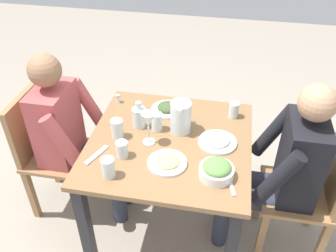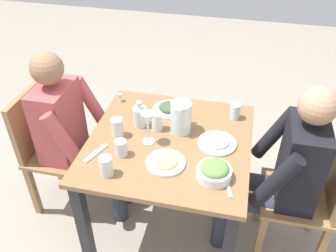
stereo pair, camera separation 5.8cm
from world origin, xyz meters
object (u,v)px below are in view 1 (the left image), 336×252
at_px(dining_table, 170,157).
at_px(plate_fries, 167,162).
at_px(plate_yoghurt, 218,141).
at_px(water_glass_near_right, 234,110).
at_px(water_glass_by_pitcher, 108,168).
at_px(salt_shaker, 118,99).
at_px(chair_far, 47,148).
at_px(plate_dolmas, 167,108).
at_px(diner_far, 73,134).
at_px(salad_bowl, 217,170).
at_px(oil_carafe, 139,118).
at_px(water_glass_far_right, 122,149).
at_px(water_pitcher, 181,117).
at_px(water_glass_near_left, 117,129).
at_px(diner_near, 281,166).
at_px(chair_near, 313,190).
at_px(wine_glass, 148,122).
at_px(water_glass_center, 157,122).

xyz_separation_m(dining_table, plate_fries, (-0.19, -0.02, 0.14)).
distance_m(plate_yoghurt, water_glass_near_right, 0.29).
height_order(water_glass_by_pitcher, salt_shaker, water_glass_by_pitcher).
xyz_separation_m(chair_far, plate_dolmas, (0.22, -0.76, 0.27)).
height_order(diner_far, salad_bowl, diner_far).
bearing_deg(oil_carafe, water_glass_far_right, 175.50).
bearing_deg(water_pitcher, water_glass_near_left, 110.41).
xyz_separation_m(chair_far, diner_near, (-0.06, -1.46, 0.15)).
bearing_deg(water_glass_far_right, chair_near, -79.76).
xyz_separation_m(wine_glass, oil_carafe, (0.14, 0.09, -0.09)).
bearing_deg(salt_shaker, water_glass_near_left, -163.04).
bearing_deg(plate_dolmas, plate_fries, -169.25).
distance_m(chair_near, water_glass_by_pitcher, 1.17).
height_order(plate_yoghurt, salt_shaker, salt_shaker).
xyz_separation_m(chair_far, plate_fries, (-0.26, -0.86, 0.26)).
bearing_deg(plate_yoghurt, water_glass_by_pitcher, 124.82).
distance_m(water_glass_near_right, wine_glass, 0.57).
xyz_separation_m(chair_near, salad_bowl, (-0.25, 0.55, 0.29)).
bearing_deg(salad_bowl, dining_table, 50.10).
bearing_deg(diner_near, salad_bowl, 125.40).
relative_size(chair_far, plate_fries, 4.21).
bearing_deg(water_glass_far_right, plate_dolmas, -18.46).
height_order(chair_far, diner_near, diner_near).
height_order(water_glass_by_pitcher, water_glass_center, water_glass_center).
distance_m(water_glass_by_pitcher, water_glass_near_left, 0.31).
bearing_deg(wine_glass, water_glass_far_right, 140.51).
relative_size(dining_table, plate_dolmas, 4.45).
relative_size(water_glass_near_right, water_glass_center, 0.89).
height_order(plate_fries, water_glass_far_right, water_glass_far_right).
bearing_deg(water_glass_far_right, oil_carafe, -4.50).
bearing_deg(water_glass_center, water_glass_near_left, 118.05).
bearing_deg(water_glass_near_right, water_pitcher, 123.53).
height_order(plate_fries, water_glass_near_right, water_glass_near_right).
distance_m(salad_bowl, salt_shaker, 0.88).
bearing_deg(water_glass_near_right, wine_glass, 126.87).
distance_m(plate_dolmas, water_glass_near_right, 0.41).
height_order(plate_dolmas, water_glass_near_left, water_glass_near_left).
relative_size(water_glass_near_left, oil_carafe, 0.69).
bearing_deg(water_glass_far_right, water_glass_near_left, 25.71).
bearing_deg(salad_bowl, wine_glass, 63.42).
height_order(diner_far, water_glass_center, diner_far).
distance_m(water_glass_near_left, salt_shaker, 0.36).
relative_size(plate_fries, water_glass_near_left, 1.82).
bearing_deg(dining_table, chair_far, 84.94).
bearing_deg(plate_fries, chair_far, 72.80).
xyz_separation_m(water_glass_far_right, wine_glass, (0.14, -0.11, 0.10)).
height_order(salad_bowl, water_glass_by_pitcher, water_glass_by_pitcher).
bearing_deg(chair_near, plate_dolmas, 73.20).
xyz_separation_m(salad_bowl, water_glass_far_right, (0.06, 0.50, 0.00)).
xyz_separation_m(water_glass_by_pitcher, wine_glass, (0.29, -0.14, 0.09)).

